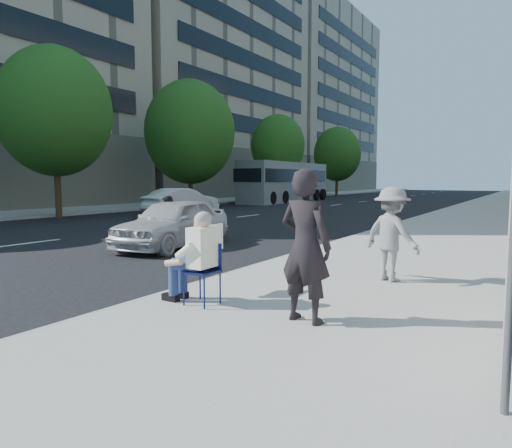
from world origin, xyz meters
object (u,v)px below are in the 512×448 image
Objects in this scene: seated_protester at (197,252)px; white_sedan_mid at (182,201)px; motorcycle at (170,223)px; pedestrian_woman at (305,246)px; bus at (286,182)px; white_sedan_near at (173,223)px; jogger at (392,234)px.

seated_protester is 18.50m from white_sedan_mid.
motorcycle is (-4.97, 4.85, -0.24)m from seated_protester.
pedestrian_woman is 19.63m from white_sedan_mid.
pedestrian_woman is 33.38m from bus.
white_sedan_mid reaches higher than white_sedan_near.
motorcycle is at bearing 5.97° from jogger.
white_sedan_mid is at bearing 131.82° from seated_protester.
jogger reaches higher than motorcycle.
jogger is at bearing 149.56° from white_sedan_mid.
pedestrian_woman is at bearing -62.97° from bus.
white_sedan_near is at bearing 135.16° from seated_protester.
white_sedan_near is 0.33× the size of bus.
seated_protester is at bearing 138.79° from white_sedan_mid.
pedestrian_woman is at bearing 142.49° from white_sedan_mid.
white_sedan_mid is at bearing 125.16° from motorcycle.
pedestrian_woman is (-0.26, -2.85, 0.13)m from jogger.
pedestrian_woman reaches higher than seated_protester.
pedestrian_woman is 0.43× the size of white_sedan_mid.
bus is (-16.24, 26.46, 0.68)m from jogger.
seated_protester is 6.95m from motorcycle.
pedestrian_woman is 0.46× the size of white_sedan_near.
bus reaches higher than white_sedan_mid.
motorcycle is at bearing 136.13° from white_sedan_near.
motorcycle is at bearing 135.75° from seated_protester.
white_sedan_mid is (-12.34, 13.79, -0.16)m from seated_protester.
motorcycle is at bearing -29.79° from pedestrian_woman.
seated_protester is at bearing 78.06° from jogger.
pedestrian_woman is (1.67, 0.03, 0.21)m from seated_protester.
seated_protester reaches higher than white_sedan_near.
bus is at bearing -75.78° from white_sedan_mid.
motorcycle is (7.36, -8.94, -0.07)m from white_sedan_mid.
seated_protester is 32.65m from bus.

